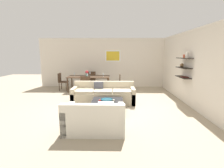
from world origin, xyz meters
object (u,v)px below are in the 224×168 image
object	(u,v)px
wine_glass_left_far	(74,74)
wine_glass_foot	(87,75)
wine_glass_head	(90,73)
loveseat_white	(95,119)
dining_chair_foot	(86,84)
wine_glass_right_near	(103,74)
dining_chair_right_near	(118,82)
centerpiece_vase	(87,73)
dining_table	(89,78)
candle_jar	(114,101)
sofa_beige	(104,95)
decorative_bowl	(107,100)
dining_chair_head	(91,79)
dining_chair_left_far	(62,80)
apple_on_coffee_table	(100,101)
coffee_table	(107,107)

from	to	relation	value
wine_glass_left_far	wine_glass_foot	distance (m)	0.90
wine_glass_head	loveseat_white	bearing A→B (deg)	-80.15
dining_chair_foot	wine_glass_left_far	distance (m)	1.28
wine_glass_foot	wine_glass_right_near	size ratio (longest dim) A/B	1.11
wine_glass_left_far	dining_chair_foot	bearing A→B (deg)	-52.81
dining_chair_right_near	centerpiece_vase	bearing A→B (deg)	171.38
dining_table	centerpiece_vase	size ratio (longest dim) A/B	7.20
candle_jar	dining_chair_right_near	xyz separation A→B (m)	(0.15, 3.01, 0.09)
sofa_beige	wine_glass_foot	size ratio (longest dim) A/B	13.27
decorative_bowl	dining_chair_foot	distance (m)	2.53
loveseat_white	wine_glass_head	bearing A→B (deg)	99.85
decorative_bowl	dining_chair_right_near	distance (m)	2.98
dining_chair_head	dining_chair_left_far	bearing A→B (deg)	-155.35
decorative_bowl	apple_on_coffee_table	bearing A→B (deg)	-157.96
dining_table	dining_chair_left_far	size ratio (longest dim) A/B	2.34
dining_chair_head	wine_glass_right_near	bearing A→B (deg)	-52.81
dining_table	sofa_beige	bearing A→B (deg)	-66.30
dining_table	wine_glass_right_near	world-z (taller)	wine_glass_right_near
coffee_table	apple_on_coffee_table	world-z (taller)	apple_on_coffee_table
decorative_bowl	dining_chair_head	size ratio (longest dim) A/B	0.43
coffee_table	wine_glass_left_far	distance (m)	3.76
sofa_beige	decorative_bowl	distance (m)	1.18
sofa_beige	wine_glass_left_far	distance (m)	2.72
loveseat_white	dining_chair_left_far	distance (m)	5.17
dining_chair_head	wine_glass_foot	size ratio (longest dim) A/B	4.96
decorative_bowl	wine_glass_right_near	size ratio (longest dim) A/B	2.34
wine_glass_head	wine_glass_right_near	bearing A→B (deg)	-34.53
apple_on_coffee_table	wine_glass_left_far	distance (m)	3.74
centerpiece_vase	decorative_bowl	bearing A→B (deg)	-69.97
dining_table	apple_on_coffee_table	bearing A→B (deg)	-75.31
apple_on_coffee_table	dining_chair_right_near	size ratio (longest dim) A/B	0.09
wine_glass_foot	wine_glass_head	world-z (taller)	wine_glass_foot
loveseat_white	dining_chair_foot	world-z (taller)	dining_chair_foot
dining_chair_head	wine_glass_foot	bearing A→B (deg)	-90.00
wine_glass_left_far	candle_jar	bearing A→B (deg)	-58.62
decorative_bowl	dining_chair_left_far	xyz separation A→B (m)	(-2.50, 3.36, 0.08)
coffee_table	dining_chair_head	distance (m)	4.13
candle_jar	centerpiece_vase	xyz separation A→B (m)	(-1.38, 3.24, 0.50)
wine_glass_right_near	centerpiece_vase	xyz separation A→B (m)	(-0.84, 0.14, 0.06)
centerpiece_vase	dining_chair_foot	bearing A→B (deg)	-83.91
apple_on_coffee_table	wine_glass_foot	distance (m)	3.01
sofa_beige	centerpiece_vase	bearing A→B (deg)	115.65
apple_on_coffee_table	wine_glass_head	world-z (taller)	wine_glass_head
candle_jar	dining_table	xyz separation A→B (m)	(-1.29, 3.21, 0.27)
apple_on_coffee_table	dining_chair_foot	xyz separation A→B (m)	(-0.85, 2.38, 0.09)
wine_glass_left_far	dining_chair_left_far	bearing A→B (deg)	172.40
dining_chair_head	wine_glass_head	distance (m)	0.59
loveseat_white	wine_glass_left_far	bearing A→B (deg)	109.16
dining_table	wine_glass_head	bearing A→B (deg)	90.00
wine_glass_right_near	apple_on_coffee_table	bearing A→B (deg)	-87.99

